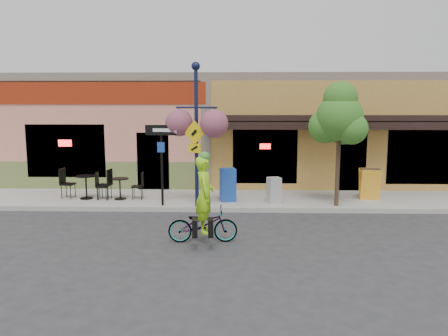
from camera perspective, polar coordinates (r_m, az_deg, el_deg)
name	(u,v)px	position (r m, az deg, el deg)	size (l,w,h in m)	color
ground	(232,216)	(13.19, 1.01, -6.35)	(90.00, 90.00, 0.00)	#2D2D30
sidewalk	(232,200)	(15.12, 1.10, -4.15)	(24.00, 3.00, 0.15)	#9E9B93
curb	(232,210)	(13.71, 1.04, -5.46)	(24.00, 0.12, 0.15)	#A8A59E
building	(234,128)	(20.29, 1.26, 5.23)	(18.20, 8.20, 4.50)	tan
bicycle	(203,224)	(10.72, -2.78, -7.37)	(0.59, 1.68, 0.88)	maroon
cyclist_rider	(205,205)	(10.59, -2.53, -4.81)	(0.68, 0.45, 1.87)	#9BE918
lamp_post	(196,136)	(13.50, -3.62, 4.26)	(1.43, 0.57, 4.47)	#12193B
one_way_sign	(162,166)	(13.87, -8.12, 0.31)	(0.98, 0.21, 2.56)	black
cafe_set_left	(86,184)	(15.54, -17.57, -1.96)	(1.74, 0.87, 1.05)	black
cafe_set_right	(120,186)	(15.16, -13.44, -2.24)	(1.57, 0.79, 0.94)	black
newspaper_box_blue	(228,185)	(14.47, 0.51, -2.21)	(0.49, 0.44, 1.09)	#1C44A8
newspaper_box_grey	(274,190)	(14.30, 6.54, -2.90)	(0.39, 0.36, 0.84)	#A3A3A3
street_tree	(339,144)	(14.05, 14.73, 3.08)	(1.54, 1.54, 3.95)	#3D7A26
sandwich_board	(371,185)	(15.35, 18.63, -2.12)	(0.63, 0.46, 1.05)	#FFAC28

